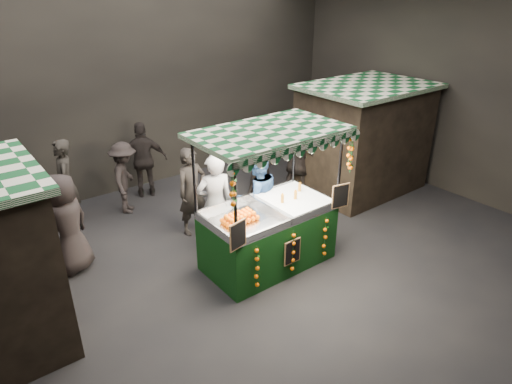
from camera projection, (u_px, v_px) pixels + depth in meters
ground at (257, 278)px, 7.82m from camera, size 12.00×12.00×0.00m
market_hall at (257, 84)px, 6.39m from camera, size 12.10×10.10×5.05m
neighbour_stall_right at (363, 138)px, 10.77m from camera, size 3.00×2.20×2.60m
juice_stall at (270, 226)px, 7.91m from camera, size 2.64×1.55×2.55m
vendor_grey at (215, 204)px, 8.31m from camera, size 0.80×0.63×1.94m
vendor_blue at (257, 198)px, 8.63m from camera, size 1.00×0.84×1.85m
shopper_0 at (192, 192)px, 8.93m from camera, size 0.71×0.51×1.82m
shopper_1 at (265, 160)px, 10.49m from camera, size 1.12×1.03×1.87m
shopper_2 at (144, 160)px, 10.51m from camera, size 1.16×0.80×1.83m
shopper_3 at (125, 178)px, 9.80m from camera, size 1.06×1.21×1.63m
shopper_4 at (67, 224)px, 7.69m from camera, size 1.07×0.96×1.84m
shopper_5 at (298, 155)px, 10.67m from camera, size 0.93×1.88×1.94m
shopper_6 at (66, 183)px, 9.22m from camera, size 0.60×0.77×1.88m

